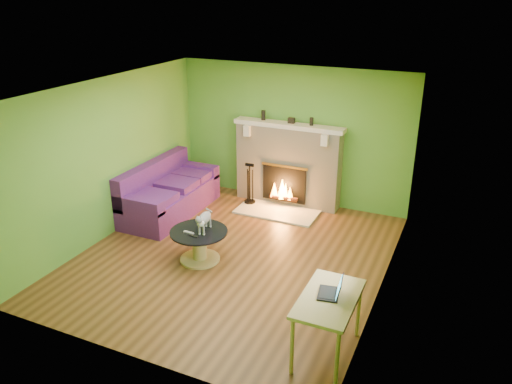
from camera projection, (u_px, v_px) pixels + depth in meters
floor at (234, 256)px, 7.76m from camera, size 5.00×5.00×0.00m
ceiling at (230, 89)px, 6.77m from camera, size 5.00×5.00×0.00m
wall_back at (292, 135)px, 9.37m from camera, size 5.00×0.00×5.00m
wall_front at (123, 257)px, 5.16m from camera, size 5.00×0.00×5.00m
wall_left at (109, 158)px, 8.12m from camera, size 0.00×5.00×5.00m
wall_right at (388, 204)px, 6.41m from camera, size 0.00×5.00×5.00m
window_frame at (375, 213)px, 5.56m from camera, size 0.00×1.20×1.20m
window_pane at (374, 213)px, 5.56m from camera, size 0.00×1.06×1.06m
fireplace at (288, 165)px, 9.42m from camera, size 2.10×0.46×1.58m
hearth at (277, 211)px, 9.27m from camera, size 1.50×0.75×0.03m
mantel at (289, 125)px, 9.11m from camera, size 2.10×0.28×0.08m
sofa at (167, 194)px, 9.16m from camera, size 0.95×2.10×0.94m
coffee_table at (199, 243)px, 7.56m from camera, size 0.87×0.87×0.49m
desk at (329, 304)px, 5.47m from camera, size 0.60×1.03×0.76m
cat at (205, 220)px, 7.43m from camera, size 0.28×0.57×0.34m
remote_silver at (189, 233)px, 7.41m from camera, size 0.17×0.06×0.02m
remote_black at (194, 236)px, 7.32m from camera, size 0.16×0.06×0.02m
laptop at (329, 286)px, 5.44m from camera, size 0.31×0.34×0.23m
fire_tools at (250, 183)px, 9.48m from camera, size 0.21×0.21×0.80m
mantel_vase_left at (263, 115)px, 9.28m from camera, size 0.08×0.08×0.18m
mantel_vase_right at (311, 122)px, 8.93m from camera, size 0.07×0.07×0.14m
mantel_box at (291, 120)px, 9.08m from camera, size 0.12×0.08×0.10m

